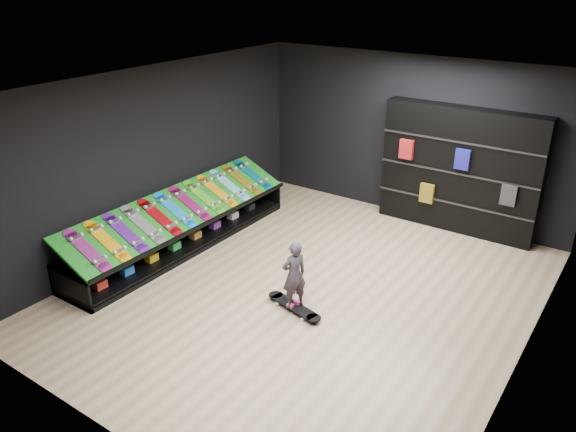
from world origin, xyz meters
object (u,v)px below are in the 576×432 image
Objects in this scene: back_shelving at (459,170)px; floor_skateboard at (294,308)px; child at (294,287)px; display_rack at (182,232)px.

back_shelving reaches higher than floor_skateboard.
floor_skateboard is 0.34m from child.
back_shelving reaches higher than child.
back_shelving is 4.07m from child.
display_rack is at bearing -137.03° from back_shelving.
display_rack is 4.59× the size of floor_skateboard.
floor_skateboard is at bearing 180.00° from child.
child reaches higher than display_rack.
floor_skateboard is at bearing -102.61° from back_shelving.
back_shelving is 4.74× the size of child.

